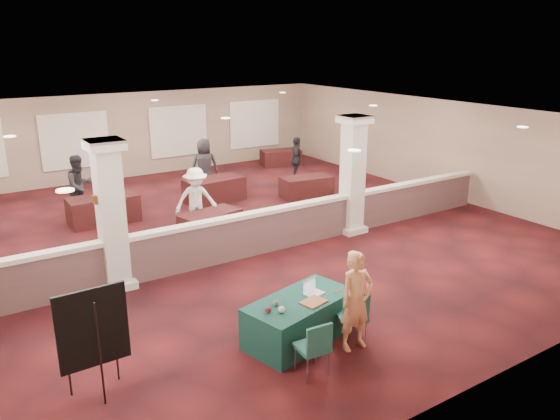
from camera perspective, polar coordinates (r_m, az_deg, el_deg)
ground at (r=14.86m, az=-5.34°, el=-2.71°), size 16.00×16.00×0.00m
wall_back at (r=21.67m, az=-15.48°, el=7.52°), size 16.00×0.04×3.20m
wall_front at (r=8.52m, az=20.63°, el=-8.02°), size 16.00×0.04×3.20m
wall_right at (r=19.33m, az=16.11°, el=6.32°), size 0.04×16.00×3.20m
ceiling at (r=14.09m, az=-5.71°, el=9.60°), size 16.00×16.00×0.02m
partition_wall at (r=13.43m, az=-2.41°, el=-2.30°), size 15.60×0.28×1.10m
column_left at (r=11.80m, az=-17.25°, el=-0.44°), size 0.72×0.72×3.20m
column_right at (r=14.81m, az=7.59°, el=3.76°), size 0.72×0.72×3.20m
sconce_left at (r=11.64m, az=-18.73°, el=1.03°), size 0.12×0.12×0.18m
sconce_right at (r=11.77m, az=-16.11°, el=1.47°), size 0.12×0.12×0.18m
near_table at (r=9.81m, az=2.09°, el=-11.30°), size 2.18×1.44×0.77m
conf_chair_main at (r=9.66m, az=7.65°, el=-10.60°), size 0.64×0.64×1.00m
conf_chair_side at (r=8.76m, az=3.68°, el=-13.86°), size 0.51×0.52×0.95m
easel_board at (r=8.49m, az=-18.98°, el=-11.68°), size 1.02×0.52×1.74m
woman at (r=9.41m, az=7.98°, el=-9.39°), size 0.65×0.45×1.76m
far_table_front_left at (r=16.57m, az=-17.96°, el=0.06°), size 1.93×0.97×0.78m
far_table_front_center at (r=14.84m, az=-7.29°, el=-1.45°), size 1.78×1.17×0.66m
far_table_front_right at (r=18.41m, az=2.77°, el=2.45°), size 1.80×1.07×0.69m
far_table_back_left at (r=16.77m, az=-18.13°, el=0.06°), size 1.86×1.31×0.68m
far_table_back_center at (r=17.97m, az=-6.87°, el=2.11°), size 1.99×1.12×0.78m
far_table_back_right at (r=23.06m, az=0.09°, el=5.50°), size 1.79×1.21×0.66m
attendee_a at (r=17.29m, az=-20.17°, el=2.38°), size 1.01×0.78×1.85m
attendee_b at (r=15.08m, az=-8.77°, el=1.05°), size 1.23×0.74×1.80m
attendee_c at (r=20.14m, az=1.71°, el=5.25°), size 0.96×1.09×1.70m
attendee_d at (r=18.85m, az=-7.89°, el=4.56°), size 1.04×0.73×1.90m
laptop_base at (r=9.82m, az=3.59°, el=-8.72°), size 0.40×0.32×0.02m
laptop_screen at (r=9.83m, az=3.05°, el=-7.85°), size 0.34×0.09×0.23m
screen_glow at (r=9.83m, az=3.08°, el=-7.95°), size 0.31×0.08×0.20m
knitting at (r=9.51m, az=3.54°, el=-9.58°), size 0.48×0.41×0.03m
yarn_cream at (r=9.16m, az=0.17°, el=-10.36°), size 0.12×0.12×0.12m
yarn_red at (r=9.16m, az=-1.25°, el=-10.40°), size 0.11×0.11×0.11m
yarn_grey at (r=9.37m, az=-0.42°, el=-9.70°), size 0.11×0.11×0.11m
scissors at (r=9.94m, az=6.05°, el=-8.45°), size 0.13×0.06×0.01m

